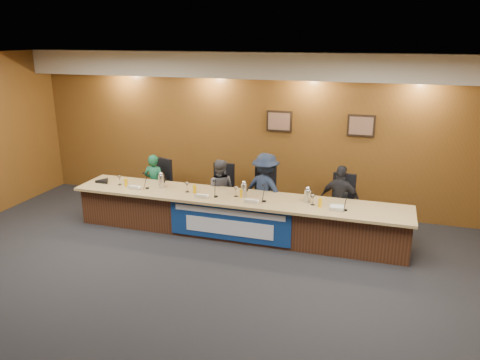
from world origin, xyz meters
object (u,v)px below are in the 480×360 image
object	(u,v)px
carafe_right	(308,196)
panelist_a	(155,184)
panelist_b	(219,190)
carafe_left	(161,181)
dais_body	(236,216)
office_chair_d	(340,208)
office_chair_c	(267,200)
panelist_c	(265,190)
speakerphone	(104,181)
office_chair_a	(157,188)
office_chair_b	(221,195)
carafe_mid	(244,190)
banner	(229,223)
panelist_d	(340,201)

from	to	relation	value
carafe_right	panelist_a	bearing A→B (deg)	170.44
panelist_b	carafe_left	distance (m)	1.14
dais_body	office_chair_d	xyz separation A→B (m)	(1.79, 0.67, 0.13)
panelist_a	office_chair_c	distance (m)	2.33
dais_body	panelist_c	distance (m)	0.78
panelist_a	speakerphone	xyz separation A→B (m)	(-0.78, -0.62, 0.16)
office_chair_a	office_chair_b	size ratio (longest dim) A/B	1.00
dais_body	carafe_mid	world-z (taller)	carafe_mid
carafe_right	panelist_c	bearing A→B (deg)	148.58
panelist_c	banner	bearing A→B (deg)	86.78
office_chair_b	panelist_c	bearing A→B (deg)	-10.03
carafe_right	panelist_d	bearing A→B (deg)	46.68
office_chair_a	office_chair_c	xyz separation A→B (m)	(2.33, 0.00, 0.00)
carafe_mid	carafe_right	world-z (taller)	carafe_mid
carafe_right	office_chair_b	bearing A→B (deg)	160.48
panelist_b	office_chair_c	bearing A→B (deg)	177.87
panelist_a	speakerphone	world-z (taller)	panelist_a
panelist_b	office_chair_c	size ratio (longest dim) A/B	2.57
office_chair_a	carafe_mid	size ratio (longest dim) A/B	1.96
panelist_b	office_chair_b	bearing A→B (deg)	-98.31
panelist_a	office_chair_b	size ratio (longest dim) A/B	2.55
panelist_a	office_chair_d	world-z (taller)	panelist_a
panelist_b	carafe_mid	size ratio (longest dim) A/B	5.05
banner	carafe_mid	size ratio (longest dim) A/B	9.00
panelist_b	panelist_c	distance (m)	0.93
panelist_b	office_chair_b	xyz separation A→B (m)	(0.00, 0.10, -0.14)
panelist_c	office_chair_c	size ratio (longest dim) A/B	2.96
panelist_a	office_chair_a	distance (m)	0.17
office_chair_c	carafe_left	world-z (taller)	carafe_left
carafe_mid	office_chair_c	bearing A→B (deg)	71.51
panelist_b	panelist_c	bearing A→B (deg)	171.69
panelist_a	office_chair_d	distance (m)	3.73
office_chair_c	carafe_right	bearing A→B (deg)	-56.94
office_chair_a	panelist_b	bearing A→B (deg)	17.04
banner	speakerphone	bearing A→B (deg)	172.24
panelist_a	panelist_b	bearing A→B (deg)	179.56
office_chair_a	carafe_left	world-z (taller)	carafe_left
panelist_a	office_chair_a	size ratio (longest dim) A/B	2.55
office_chair_a	carafe_left	size ratio (longest dim) A/B	1.99
carafe_mid	speakerphone	bearing A→B (deg)	-179.79
banner	carafe_mid	distance (m)	0.64
dais_body	banner	world-z (taller)	banner
banner	panelist_d	size ratio (longest dim) A/B	1.69
panelist_c	office_chair_c	bearing A→B (deg)	-71.59
office_chair_b	office_chair_d	bearing A→B (deg)	-3.84
carafe_left	banner	bearing A→B (deg)	-16.02
carafe_left	carafe_right	world-z (taller)	carafe_left
panelist_c	office_chair_d	bearing A→B (deg)	-157.50
carafe_mid	panelist_d	bearing A→B (deg)	20.39
dais_body	panelist_b	world-z (taller)	panelist_b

